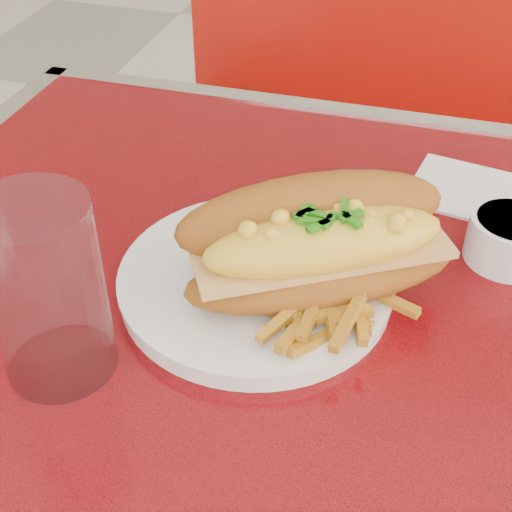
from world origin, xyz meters
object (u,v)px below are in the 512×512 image
(dinner_plate, at_px, (256,281))
(water_tumbler, at_px, (46,292))
(mac_hoagie, at_px, (319,243))
(sauce_cup_left, at_px, (270,245))
(booth_bench_far, at_px, (440,239))
(gravy_ramekin, at_px, (511,237))
(fork, at_px, (307,296))
(diner_table, at_px, (421,452))

(dinner_plate, xyz_separation_m, water_tumbler, (-0.13, -0.14, 0.07))
(mac_hoagie, xyz_separation_m, sauce_cup_left, (-0.06, 0.04, -0.05))
(booth_bench_far, xyz_separation_m, mac_hoagie, (-0.12, -0.79, 0.55))
(water_tumbler, bearing_deg, dinner_plate, 46.41)
(booth_bench_far, xyz_separation_m, gravy_ramekin, (0.05, -0.68, 0.51))
(fork, relative_size, water_tumbler, 0.95)
(diner_table, relative_size, fork, 8.15)
(fork, relative_size, sauce_cup_left, 1.90)
(mac_hoagie, height_order, gravy_ramekin, mac_hoagie)
(gravy_ramekin, distance_m, water_tumbler, 0.44)
(diner_table, distance_m, fork, 0.22)
(fork, xyz_separation_m, gravy_ramekin, (0.17, 0.13, 0.01))
(diner_table, height_order, gravy_ramekin, gravy_ramekin)
(diner_table, bearing_deg, water_tumbler, -158.82)
(booth_bench_far, distance_m, gravy_ramekin, 0.85)
(diner_table, bearing_deg, fork, -179.60)
(booth_bench_far, relative_size, sauce_cup_left, 15.06)
(mac_hoagie, bearing_deg, fork, -131.94)
(diner_table, distance_m, sauce_cup_left, 0.26)
(mac_hoagie, bearing_deg, gravy_ramekin, 2.85)
(dinner_plate, distance_m, water_tumbler, 0.20)
(water_tumbler, bearing_deg, sauce_cup_left, 54.79)
(dinner_plate, xyz_separation_m, fork, (0.05, -0.02, 0.01))
(gravy_ramekin, distance_m, sauce_cup_left, 0.23)
(gravy_ramekin, bearing_deg, water_tumbler, -144.64)
(dinner_plate, distance_m, mac_hoagie, 0.08)
(sauce_cup_left, bearing_deg, diner_table, -19.54)
(fork, height_order, gravy_ramekin, gravy_ramekin)
(booth_bench_far, relative_size, mac_hoagie, 4.38)
(mac_hoagie, bearing_deg, sauce_cup_left, 111.42)
(fork, bearing_deg, sauce_cup_left, 34.69)
(dinner_plate, bearing_deg, gravy_ramekin, 27.21)
(mac_hoagie, relative_size, water_tumbler, 1.72)
(fork, height_order, water_tumbler, water_tumbler)
(diner_table, distance_m, mac_hoagie, 0.26)
(diner_table, xyz_separation_m, mac_hoagie, (-0.12, 0.02, 0.23))
(sauce_cup_left, distance_m, water_tumbler, 0.23)
(dinner_plate, height_order, fork, same)
(fork, bearing_deg, gravy_ramekin, -56.70)
(mac_hoagie, xyz_separation_m, water_tumbler, (-0.18, -0.14, 0.01))
(booth_bench_far, height_order, sauce_cup_left, booth_bench_far)
(sauce_cup_left, xyz_separation_m, water_tumbler, (-0.13, -0.18, 0.06))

